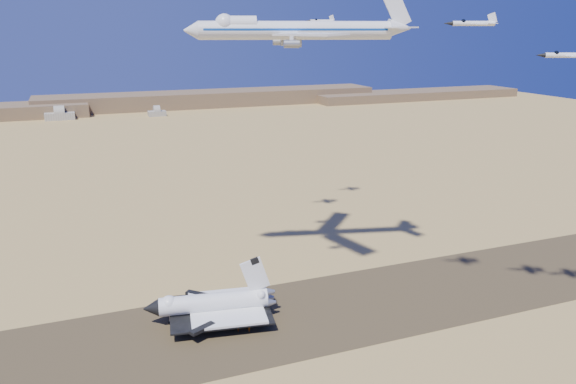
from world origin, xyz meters
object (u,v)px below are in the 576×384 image
object	(u,v)px
chase_jet_b	(566,55)
chase_jet_e	(321,21)
crew_a	(241,325)
crew_b	(249,329)
crew_c	(238,329)
carrier_747	(289,30)
chase_jet_a	(472,23)
shuttle	(213,304)
chase_jet_d	(288,33)

from	to	relation	value
chase_jet_b	chase_jet_e	world-z (taller)	chase_jet_e
crew_a	crew_b	world-z (taller)	crew_b
crew_a	chase_jet_e	bearing A→B (deg)	-61.69
crew_c	chase_jet_e	xyz separation A→B (m)	(68.95, 91.88, 94.52)
carrier_747	crew_c	xyz separation A→B (m)	(-29.01, -29.95, -90.43)
crew_a	crew_b	bearing A→B (deg)	-177.90
chase_jet_a	chase_jet_e	world-z (taller)	chase_jet_e
shuttle	crew_b	xyz separation A→B (m)	(8.70, -11.47, -4.66)
crew_a	carrier_747	bearing A→B (deg)	-69.42
chase_jet_a	crew_b	bearing A→B (deg)	-176.94
chase_jet_d	chase_jet_e	bearing A→B (deg)	40.83
carrier_747	crew_c	bearing A→B (deg)	-119.88
crew_c	chase_jet_d	distance (m)	126.53
carrier_747	crew_a	bearing A→B (deg)	-120.47
carrier_747	crew_b	distance (m)	99.11
crew_b	chase_jet_b	size ratio (longest dim) A/B	0.13
crew_b	crew_c	xyz separation A→B (m)	(-3.10, 1.57, -0.11)
shuttle	chase_jet_b	world-z (taller)	chase_jet_b
crew_b	chase_jet_d	world-z (taller)	chase_jet_d
shuttle	chase_jet_e	world-z (taller)	chase_jet_e
crew_b	chase_jet_b	distance (m)	121.32
carrier_747	crew_b	size ratio (longest dim) A/B	42.09
chase_jet_d	shuttle	bearing A→B (deg)	-122.05
chase_jet_b	carrier_747	bearing A→B (deg)	153.90
chase_jet_d	crew_b	bearing A→B (deg)	-113.07
carrier_747	crew_a	distance (m)	98.63
crew_b	chase_jet_e	size ratio (longest dim) A/B	0.13
crew_b	crew_c	size ratio (longest dim) A/B	1.14
shuttle	crew_a	bearing A→B (deg)	-39.94
carrier_747	chase_jet_d	world-z (taller)	carrier_747
shuttle	chase_jet_d	distance (m)	119.65
crew_b	chase_jet_e	bearing A→B (deg)	-61.99
chase_jet_e	carrier_747	bearing A→B (deg)	-115.83
crew_c	chase_jet_b	size ratio (longest dim) A/B	0.11
shuttle	chase_jet_d	bearing A→B (deg)	60.91
crew_c	chase_jet_e	size ratio (longest dim) A/B	0.12
carrier_747	chase_jet_b	size ratio (longest dim) A/B	5.36
crew_a	chase_jet_d	xyz separation A→B (m)	(45.28, 74.43, 89.46)
shuttle	chase_jet_d	size ratio (longest dim) A/B	2.85
carrier_747	chase_jet_d	bearing A→B (deg)	83.46
crew_a	crew_c	xyz separation A→B (m)	(-1.32, -1.95, -0.00)
shuttle	crew_b	size ratio (longest dim) A/B	23.18
crew_a	chase_jet_d	bearing A→B (deg)	-56.06
chase_jet_a	chase_jet_e	bearing A→B (deg)	108.19
shuttle	crew_c	bearing A→B (deg)	-51.49
carrier_747	crew_b	bearing A→B (deg)	-115.21
crew_c	chase_jet_a	xyz separation A→B (m)	(62.96, -21.21, 92.28)
crew_b	shuttle	bearing A→B (deg)	10.36
chase_jet_a	chase_jet_d	xyz separation A→B (m)	(-16.35, 97.59, -2.82)
chase_jet_b	chase_jet_d	distance (m)	116.99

